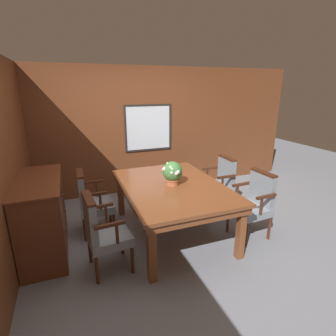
{
  "coord_description": "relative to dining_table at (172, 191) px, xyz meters",
  "views": [
    {
      "loc": [
        -1.15,
        -3.09,
        2.07
      ],
      "look_at": [
        0.13,
        0.23,
        0.96
      ],
      "focal_mm": 28.0,
      "sensor_mm": 36.0,
      "label": 1
    }
  ],
  "objects": [
    {
      "name": "chair_left_far",
      "position": [
        -1.07,
        0.44,
        -0.16
      ],
      "size": [
        0.47,
        0.53,
        0.95
      ],
      "rotation": [
        0.0,
        0.0,
        1.55
      ],
      "color": "#472314",
      "rests_on": "ground_plane"
    },
    {
      "name": "chair_left_near",
      "position": [
        -1.03,
        -0.46,
        -0.16
      ],
      "size": [
        0.5,
        0.55,
        0.95
      ],
      "rotation": [
        0.0,
        0.0,
        1.66
      ],
      "color": "#472314",
      "rests_on": "ground_plane"
    },
    {
      "name": "potted_plant",
      "position": [
        0.01,
        0.0,
        0.26
      ],
      "size": [
        0.28,
        0.29,
        0.33
      ],
      "color": "#B2603D",
      "rests_on": "dining_table"
    },
    {
      "name": "sideboard_cabinet",
      "position": [
        -1.69,
        0.2,
        -0.18
      ],
      "size": [
        0.53,
        1.28,
        0.99
      ],
      "color": "brown",
      "rests_on": "ground_plane"
    },
    {
      "name": "chair_right_far",
      "position": [
        1.05,
        0.41,
        -0.16
      ],
      "size": [
        0.47,
        0.53,
        0.95
      ],
      "rotation": [
        0.0,
        0.0,
        -1.58
      ],
      "color": "#472314",
      "rests_on": "ground_plane"
    },
    {
      "name": "chair_right_near",
      "position": [
        1.08,
        -0.45,
        -0.16
      ],
      "size": [
        0.49,
        0.54,
        0.95
      ],
      "rotation": [
        0.0,
        0.0,
        -1.52
      ],
      "color": "#472314",
      "rests_on": "ground_plane"
    },
    {
      "name": "dining_table",
      "position": [
        0.0,
        0.0,
        0.0
      ],
      "size": [
        1.36,
        1.91,
        0.76
      ],
      "color": "brown",
      "rests_on": "ground_plane"
    },
    {
      "name": "ground_plane",
      "position": [
        -0.13,
        -0.08,
        -0.67
      ],
      "size": [
        14.0,
        14.0,
        0.0
      ],
      "primitive_type": "plane",
      "color": "gray"
    },
    {
      "name": "wall_back",
      "position": [
        -0.12,
        1.84,
        0.55
      ],
      "size": [
        7.2,
        0.08,
        2.45
      ],
      "color": "brown",
      "rests_on": "ground_plane"
    },
    {
      "name": "wall_left",
      "position": [
        -1.98,
        -0.08,
        0.55
      ],
      "size": [
        0.06,
        7.2,
        2.45
      ],
      "color": "brown",
      "rests_on": "ground_plane"
    }
  ]
}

